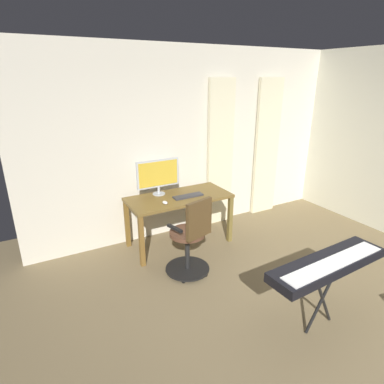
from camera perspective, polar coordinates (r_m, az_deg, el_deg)
name	(u,v)px	position (r m, az deg, el deg)	size (l,w,h in m)	color
ground_plane	(336,337)	(3.64, 24.29, -22.47)	(7.39, 7.39, 0.00)	#766545
back_room_partition	(193,142)	(4.98, 0.12, 8.86)	(5.14, 0.10, 2.78)	beige
curtain_left_panel	(266,148)	(5.75, 13.14, 7.57)	(0.48, 0.06, 2.33)	beige
curtain_right_panel	(220,155)	(5.17, 5.05, 6.65)	(0.45, 0.06, 2.33)	beige
desk	(179,203)	(4.56, -2.33, -1.90)	(1.46, 0.67, 0.75)	brown
office_chair	(191,239)	(3.93, -0.21, -8.43)	(0.56, 0.56, 1.03)	black
computer_monitor	(158,175)	(4.53, -6.06, 3.12)	(0.63, 0.18, 0.51)	#B7BCC1
computer_keyboard	(188,196)	(4.50, -0.69, -0.72)	(0.43, 0.12, 0.02)	#333338
computer_mouse	(165,203)	(4.27, -4.84, -1.88)	(0.06, 0.10, 0.04)	white
piano_keyboard	(328,265)	(3.28, 23.12, -11.94)	(1.31, 0.37, 0.77)	black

